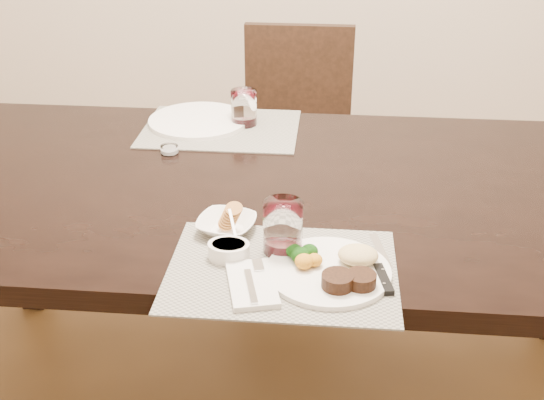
# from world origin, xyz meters

# --- Properties ---
(dining_table) EXTENTS (2.00, 1.00, 0.75)m
(dining_table) POSITION_xyz_m (0.00, 0.00, 0.67)
(dining_table) COLOR black
(dining_table) RESTS_ON ground
(chair_far) EXTENTS (0.42, 0.42, 0.90)m
(chair_far) POSITION_xyz_m (0.00, 0.93, 0.50)
(chair_far) COLOR black
(chair_far) RESTS_ON ground
(placemat_near) EXTENTS (0.46, 0.34, 0.00)m
(placemat_near) POSITION_xyz_m (0.05, -0.40, 0.75)
(placemat_near) COLOR gray
(placemat_near) RESTS_ON dining_table
(placemat_far) EXTENTS (0.46, 0.34, 0.00)m
(placemat_far) POSITION_xyz_m (-0.19, 0.34, 0.75)
(placemat_far) COLOR gray
(placemat_far) RESTS_ON dining_table
(dinner_plate) EXTENTS (0.25, 0.25, 0.04)m
(dinner_plate) POSITION_xyz_m (0.16, -0.41, 0.77)
(dinner_plate) COLOR silver
(dinner_plate) RESTS_ON placemat_near
(napkin_fork) EXTENTS (0.12, 0.17, 0.02)m
(napkin_fork) POSITION_xyz_m (-0.00, -0.46, 0.76)
(napkin_fork) COLOR silver
(napkin_fork) RESTS_ON placemat_near
(steak_knife) EXTENTS (0.04, 0.23, 0.01)m
(steak_knife) POSITION_xyz_m (0.25, -0.39, 0.76)
(steak_knife) COLOR silver
(steak_knife) RESTS_ON placemat_near
(cracker_bowl) EXTENTS (0.15, 0.15, 0.06)m
(cracker_bowl) POSITION_xyz_m (-0.08, -0.26, 0.77)
(cracker_bowl) COLOR silver
(cracker_bowl) RESTS_ON placemat_near
(sauce_ramekin) EXTENTS (0.09, 0.13, 0.07)m
(sauce_ramekin) POSITION_xyz_m (-0.06, -0.36, 0.77)
(sauce_ramekin) COLOR silver
(sauce_ramekin) RESTS_ON placemat_near
(wine_glass_near) EXTENTS (0.08, 0.08, 0.11)m
(wine_glass_near) POSITION_xyz_m (0.05, -0.33, 0.80)
(wine_glass_near) COLOR silver
(wine_glass_near) RESTS_ON placemat_near
(far_plate) EXTENTS (0.30, 0.30, 0.01)m
(far_plate) POSITION_xyz_m (-0.27, 0.38, 0.76)
(far_plate) COLOR silver
(far_plate) RESTS_ON placemat_far
(wine_glass_far) EXTENTS (0.08, 0.08, 0.11)m
(wine_glass_far) POSITION_xyz_m (-0.13, 0.38, 0.80)
(wine_glass_far) COLOR silver
(wine_glass_far) RESTS_ON placemat_far
(salt_cellar) EXTENTS (0.05, 0.05, 0.02)m
(salt_cellar) POSITION_xyz_m (-0.31, 0.15, 0.76)
(salt_cellar) COLOR silver
(salt_cellar) RESTS_ON dining_table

